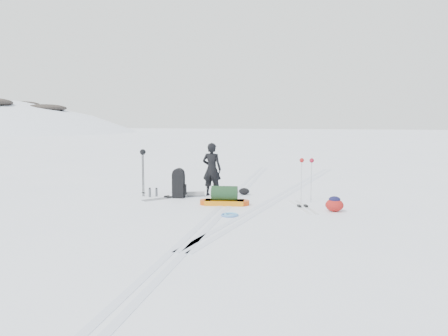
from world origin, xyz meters
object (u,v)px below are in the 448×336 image
Objects in this scene: skier at (212,169)px; pulk_sled at (224,198)px; expedition_rucksack at (181,184)px; ski_poles_black at (143,158)px.

skier reaches higher than pulk_sled.
expedition_rucksack reaches higher than pulk_sled.
skier is 1.62m from pulk_sled.
pulk_sled is 1.72m from expedition_rucksack.
pulk_sled is 0.98× the size of ski_poles_black.
expedition_rucksack is 0.62× the size of ski_poles_black.
skier is 2.10m from ski_poles_black.
skier is 1.15× the size of pulk_sled.
expedition_rucksack is (-0.79, -0.57, -0.40)m from skier.
ski_poles_black is at bearing 20.36° from skier.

